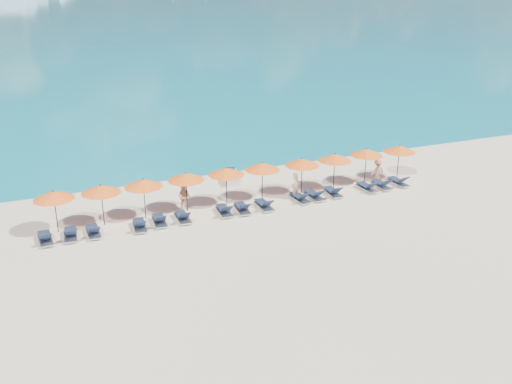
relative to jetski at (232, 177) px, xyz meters
name	(u,v)px	position (x,y,z in m)	size (l,w,h in m)	color
ground	(279,233)	(-0.53, -8.23, -0.31)	(1400.00, 1400.00, 0.00)	beige
jetski	(232,177)	(0.00, 0.00, 0.00)	(1.33, 2.28, 0.76)	silver
beachgoer_a	(296,186)	(2.43, -4.21, 0.49)	(0.58, 0.38, 1.60)	tan
beachgoer_b	(184,197)	(-4.08, -3.35, 0.44)	(0.73, 0.42, 1.51)	tan
beachgoer_c	(377,171)	(8.49, -3.62, 0.43)	(0.97, 0.45, 1.49)	tan
umbrella_0	(54,195)	(-10.90, -3.68, 1.70)	(2.10, 2.10, 2.28)	black
umbrella_1	(101,189)	(-8.58, -3.70, 1.70)	(2.10, 2.10, 2.28)	black
umbrella_2	(143,183)	(-6.36, -3.65, 1.70)	(2.10, 2.10, 2.28)	black
umbrella_3	(186,177)	(-3.98, -3.53, 1.70)	(2.10, 2.10, 2.28)	black
umbrella_4	(226,171)	(-1.64, -3.55, 1.70)	(2.10, 2.10, 2.28)	black
umbrella_5	(262,166)	(0.59, -3.51, 1.70)	(2.10, 2.10, 2.28)	black
umbrella_6	(302,162)	(3.07, -3.68, 1.70)	(2.10, 2.10, 2.28)	black
umbrella_7	(335,157)	(5.32, -3.62, 1.70)	(2.10, 2.10, 2.28)	black
umbrella_8	(366,152)	(7.69, -3.43, 1.70)	(2.10, 2.10, 2.28)	black
umbrella_9	(399,149)	(10.04, -3.61, 1.70)	(2.10, 2.10, 2.28)	black
lounger_0	(45,238)	(-11.58, -4.73, -0.08)	(0.70, 1.73, 0.66)	silver
lounger_1	(70,234)	(-10.39, -4.71, -0.08)	(0.78, 1.75, 0.66)	silver
lounger_2	(93,231)	(-9.29, -4.79, -0.08)	(0.63, 1.70, 0.66)	silver
lounger_3	(140,225)	(-6.96, -4.95, -0.08)	(0.79, 1.76, 0.66)	silver
lounger_4	(159,220)	(-5.87, -4.74, -0.08)	(0.77, 1.75, 0.66)	silver
lounger_5	(183,217)	(-4.61, -4.79, -0.08)	(0.65, 1.71, 0.66)	silver
lounger_6	(224,210)	(-2.26, -4.81, -0.08)	(0.73, 1.74, 0.66)	silver
lounger_7	(242,208)	(-1.22, -4.88, -0.08)	(0.76, 1.75, 0.66)	silver
lounger_8	(264,205)	(0.09, -4.92, -0.08)	(0.63, 1.70, 0.66)	silver
lounger_9	(300,197)	(2.46, -4.70, -0.08)	(0.75, 1.74, 0.66)	silver
lounger_10	(315,195)	(3.44, -4.68, -0.08)	(0.72, 1.74, 0.66)	silver
lounger_11	(333,192)	(4.70, -4.63, -0.08)	(0.73, 1.74, 0.66)	silver
lounger_12	(367,187)	(7.04, -4.71, -0.08)	(0.67, 1.72, 0.66)	silver
lounger_13	(381,184)	(8.12, -4.68, -0.08)	(0.66, 1.72, 0.66)	silver
lounger_14	(398,181)	(9.40, -4.62, -0.08)	(0.68, 1.72, 0.66)	silver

